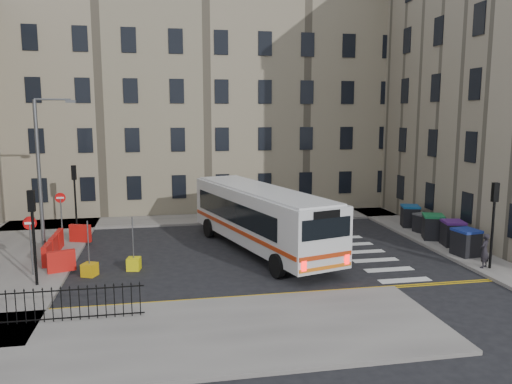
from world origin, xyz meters
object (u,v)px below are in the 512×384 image
object	(u,v)px
pedestrian	(484,251)
streetlamp	(39,172)
bollard_yellow	(90,270)
bollard_chevron	(134,264)
wheelie_bin_e	(410,216)
bus	(261,216)
wheelie_bin_c	(433,227)
wheelie_bin_b	(453,233)
wheelie_bin_a	(466,242)
wheelie_bin_d	(423,223)

from	to	relation	value
pedestrian	streetlamp	bearing A→B (deg)	-51.61
bollard_yellow	bollard_chevron	xyz separation A→B (m)	(1.95, 0.55, 0.00)
wheelie_bin_e	bollard_chevron	bearing A→B (deg)	-145.48
streetlamp	bus	world-z (taller)	streetlamp
streetlamp	wheelie_bin_c	xyz separation A→B (m)	(21.91, -1.81, -3.46)
wheelie_bin_b	pedestrian	bearing A→B (deg)	-89.34
bus	wheelie_bin_c	distance (m)	10.38
bus	wheelie_bin_a	xyz separation A→B (m)	(10.16, -3.34, -1.10)
wheelie_bin_b	wheelie_bin_e	bearing A→B (deg)	102.82
bus	bollard_yellow	size ratio (longest dim) A/B	21.10
streetlamp	wheelie_bin_b	size ratio (longest dim) A/B	5.52
streetlamp	wheelie_bin_a	world-z (taller)	streetlamp
wheelie_bin_b	bus	bearing A→B (deg)	-174.87
wheelie_bin_e	pedestrian	distance (m)	8.90
wheelie_bin_d	bollard_chevron	distance (m)	17.72
streetlamp	wheelie_bin_c	distance (m)	22.25
wheelie_bin_a	bollard_chevron	size ratio (longest dim) A/B	2.30
wheelie_bin_d	bollard_yellow	world-z (taller)	wheelie_bin_d
wheelie_bin_b	wheelie_bin_c	xyz separation A→B (m)	(-0.30, 1.57, 0.03)
streetlamp	wheelie_bin_a	size ratio (longest dim) A/B	5.89
bus	bollard_chevron	bearing A→B (deg)	-177.51
bollard_yellow	wheelie_bin_d	bearing A→B (deg)	13.25
wheelie_bin_c	streetlamp	bearing A→B (deg)	-163.62
pedestrian	bollard_yellow	distance (m)	18.55
streetlamp	pedestrian	world-z (taller)	streetlamp
wheelie_bin_c	bollard_chevron	world-z (taller)	wheelie_bin_c
wheelie_bin_d	bollard_yellow	distance (m)	19.74
bollard_yellow	wheelie_bin_a	bearing A→B (deg)	-1.78
wheelie_bin_c	wheelie_bin_d	bearing A→B (deg)	100.36
wheelie_bin_c	wheelie_bin_d	world-z (taller)	wheelie_bin_c
streetlamp	wheelie_bin_e	size ratio (longest dim) A/B	5.38
wheelie_bin_a	wheelie_bin_d	size ratio (longest dim) A/B	1.09
wheelie_bin_a	wheelie_bin_b	world-z (taller)	wheelie_bin_b
bus	bollard_chevron	world-z (taller)	bus
pedestrian	bollard_yellow	world-z (taller)	pedestrian
wheelie_bin_b	wheelie_bin_e	distance (m)	4.86
wheelie_bin_b	wheelie_bin_e	size ratio (longest dim) A/B	0.98
wheelie_bin_b	bollard_yellow	distance (m)	19.26
wheelie_bin_b	wheelie_bin_d	size ratio (longest dim) A/B	1.16
wheelie_bin_b	streetlamp	bearing A→B (deg)	-175.94
wheelie_bin_b	wheelie_bin_d	distance (m)	3.18
wheelie_bin_a	wheelie_bin_e	size ratio (longest dim) A/B	0.91
bollard_yellow	pedestrian	bearing A→B (deg)	-8.25
streetlamp	pedestrian	distance (m)	22.84
bollard_chevron	wheelie_bin_a	bearing A→B (deg)	-3.85
bollard_chevron	wheelie_bin_b	bearing A→B (deg)	2.64
wheelie_bin_d	wheelie_bin_e	size ratio (longest dim) A/B	0.84
pedestrian	bus	bearing A→B (deg)	-61.56
bus	wheelie_bin_e	bearing A→B (deg)	2.06
streetlamp	bollard_chevron	xyz separation A→B (m)	(4.95, -4.17, -4.04)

